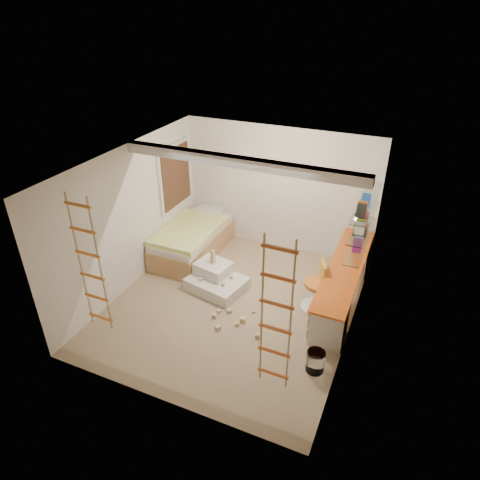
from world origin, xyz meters
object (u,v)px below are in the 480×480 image
at_px(swivel_chair, 318,293).
at_px(bed, 193,240).
at_px(play_platform, 216,279).
at_px(desk, 343,282).

bearing_deg(swivel_chair, bed, 165.31).
bearing_deg(bed, play_platform, -42.12).
bearing_deg(desk, bed, 173.51).
relative_size(desk, swivel_chair, 3.10).
bearing_deg(play_platform, swivel_chair, 4.06).
xyz_separation_m(bed, swivel_chair, (2.85, -0.75, 0.00)).
relative_size(bed, play_platform, 1.77).
relative_size(desk, bed, 1.40).
height_order(desk, play_platform, desk).
xyz_separation_m(desk, swivel_chair, (-0.35, -0.38, -0.07)).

